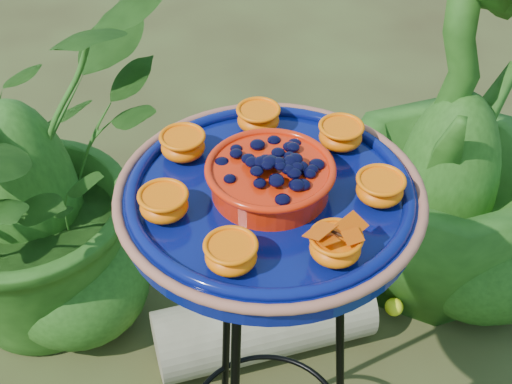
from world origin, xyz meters
The scene contains 5 objects.
tripod_stand centered at (-0.01, -0.13, 0.55)m, with size 0.43×0.43×0.91m.
feeder_dish centered at (-0.01, -0.13, 0.95)m, with size 0.60×0.60×0.11m.
driftwood_log centered at (0.09, 0.28, 0.10)m, with size 0.20×0.20×0.60m, color tan.
shrub_back_left centered at (-0.49, 0.63, 0.49)m, with size 0.88×0.76×0.98m, color #1E4713.
shrub_back_right centered at (0.66, 0.45, 0.56)m, with size 0.62×0.62×1.12m, color #1E4713.
Camera 1 is at (-0.23, -0.94, 1.67)m, focal length 50.00 mm.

